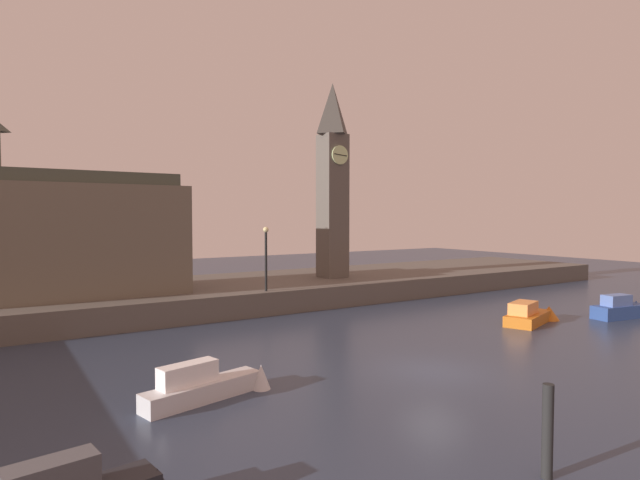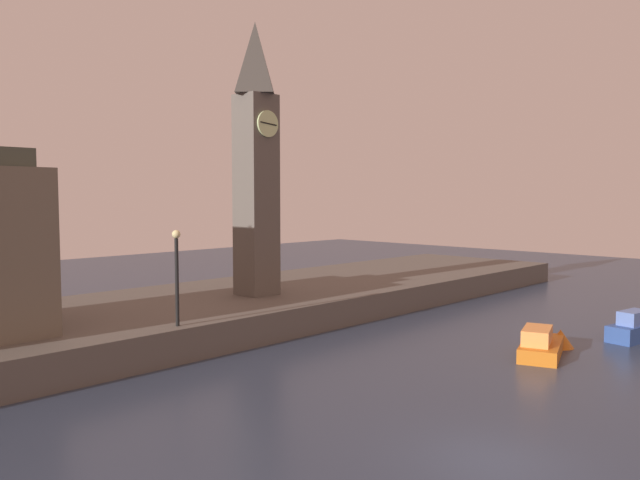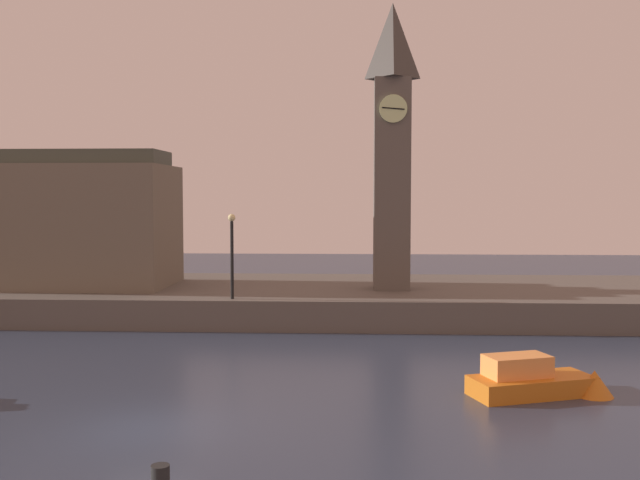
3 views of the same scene
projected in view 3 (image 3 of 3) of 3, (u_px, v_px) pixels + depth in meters
name	position (u px, v px, depth m)	size (l,w,h in m)	color
ground_plane	(146.00, 429.00, 19.76)	(120.00, 120.00, 0.00)	#2D384C
far_embankment	(251.00, 299.00, 39.65)	(70.00, 12.00, 1.50)	#5B544C
clock_tower	(392.00, 142.00, 37.56)	(2.08, 2.13, 15.05)	#5B544C
parliament_hall	(55.00, 218.00, 39.33)	(12.11, 6.27, 10.92)	#6B6051
streetlamp	(232.00, 246.00, 34.19)	(0.36, 0.36, 4.11)	black
boat_patrol_orange	(546.00, 382.00, 23.04)	(5.06, 2.79, 1.47)	orange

